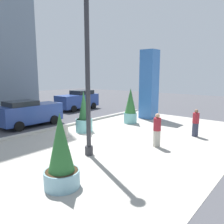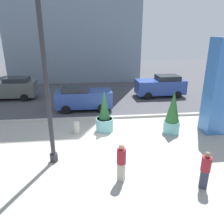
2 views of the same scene
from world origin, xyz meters
TOP-DOWN VIEW (x-y plane):
  - ground_plane at (0.00, 4.00)m, footprint 60.00×60.00m
  - plaza_pavement at (0.00, -2.00)m, footprint 18.00×10.00m
  - curb_strip at (0.00, 3.12)m, footprint 18.00×0.24m
  - lamp_post at (-2.26, -1.90)m, footprint 0.44×0.44m
  - art_pillar_blue at (6.71, 0.42)m, footprint 1.15×1.15m
  - potted_plant_curbside at (4.21, 0.45)m, footprint 0.93×0.93m
  - potted_plant_near_right at (0.34, 1.19)m, footprint 1.02×1.02m
  - concrete_bollard at (-1.32, 0.96)m, footprint 0.36×0.36m
  - car_intersection at (-7.25, 8.78)m, footprint 4.36×2.03m
  - car_curb_east at (6.04, 8.18)m, footprint 4.43×2.16m
  - car_curb_west at (-0.96, 5.22)m, footprint 4.19×1.96m
  - pedestrian_by_curb at (0.62, -3.66)m, footprint 0.49×0.49m
  - pedestrian_on_sidewalk at (3.68, -4.44)m, footprint 0.47×0.47m

SIDE VIEW (x-z plane):
  - ground_plane at x=0.00m, z-range 0.00..0.00m
  - plaza_pavement at x=0.00m, z-range -0.01..0.01m
  - curb_strip at x=0.00m, z-range 0.00..0.16m
  - concrete_bollard at x=-1.32m, z-range 0.00..0.75m
  - pedestrian_on_sidewalk at x=3.68m, z-range 0.08..1.66m
  - car_curb_west at x=-0.96m, z-range 0.03..1.81m
  - pedestrian_by_curb at x=0.62m, z-range 0.09..1.76m
  - car_curb_east at x=6.04m, z-range 0.01..1.92m
  - car_intersection at x=-7.25m, z-range 0.02..1.92m
  - potted_plant_near_right at x=0.34m, z-range -0.28..2.24m
  - potted_plant_curbside at x=4.21m, z-range -0.08..2.47m
  - art_pillar_blue at x=6.71m, z-range 0.00..5.39m
  - lamp_post at x=-2.26m, z-range -0.09..7.44m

